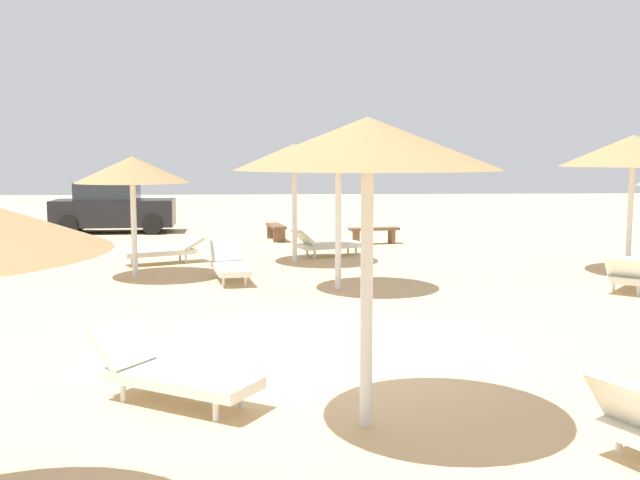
{
  "coord_description": "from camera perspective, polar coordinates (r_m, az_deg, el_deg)",
  "views": [
    {
      "loc": [
        -0.67,
        -8.96,
        2.59
      ],
      "look_at": [
        0.0,
        3.0,
        1.2
      ],
      "focal_mm": 40.75,
      "sensor_mm": 36.0,
      "label": 1
    }
  ],
  "objects": [
    {
      "name": "lounger_4",
      "position": [
        17.94,
        -12.12,
        -0.83
      ],
      "size": [
        2.0,
        1.42,
        0.62
      ],
      "color": "silver",
      "rests_on": "ground"
    },
    {
      "name": "parked_car",
      "position": [
        25.61,
        -15.96,
        2.41
      ],
      "size": [
        4.1,
        2.19,
        1.72
      ],
      "color": "black",
      "rests_on": "ground"
    },
    {
      "name": "parasol_0",
      "position": [
        13.94,
        1.45,
        6.71
      ],
      "size": [
        2.45,
        2.45,
        2.91
      ],
      "color": "silver",
      "rests_on": "ground"
    },
    {
      "name": "bench_0",
      "position": [
        22.4,
        -3.48,
        0.86
      ],
      "size": [
        0.67,
        1.55,
        0.49
      ],
      "color": "brown",
      "rests_on": "ground"
    },
    {
      "name": "parasol_6",
      "position": [
        6.77,
        3.77,
        7.43
      ],
      "size": [
        2.49,
        2.49,
        2.95
      ],
      "color": "silver",
      "rests_on": "ground"
    },
    {
      "name": "bench_1",
      "position": [
        21.46,
        4.26,
        0.6
      ],
      "size": [
        1.55,
        0.67,
        0.49
      ],
      "color": "brown",
      "rests_on": "ground"
    },
    {
      "name": "parasol_1",
      "position": [
        17.61,
        -2.03,
        6.62
      ],
      "size": [
        2.58,
        2.58,
        2.88
      ],
      "color": "silver",
      "rests_on": "ground"
    },
    {
      "name": "lounger_1",
      "position": [
        18.76,
        0.55,
        -0.33
      ],
      "size": [
        1.98,
        1.32,
        0.73
      ],
      "color": "silver",
      "rests_on": "ground"
    },
    {
      "name": "lounger_3",
      "position": [
        15.23,
        23.34,
        -2.49
      ],
      "size": [
        1.7,
        1.84,
        0.77
      ],
      "color": "silver",
      "rests_on": "ground"
    },
    {
      "name": "parasol_4",
      "position": [
        15.91,
        -14.53,
        5.33
      ],
      "size": [
        2.42,
        2.42,
        2.58
      ],
      "color": "silver",
      "rests_on": "ground"
    },
    {
      "name": "lounger_6",
      "position": [
        7.91,
        -11.66,
        -10.18
      ],
      "size": [
        1.93,
        1.52,
        0.76
      ],
      "color": "silver",
      "rests_on": "ground"
    },
    {
      "name": "lounger_0",
      "position": [
        15.24,
        -7.1,
        -1.99
      ],
      "size": [
        0.98,
        1.96,
        0.77
      ],
      "color": "silver",
      "rests_on": "ground"
    },
    {
      "name": "parasol_3",
      "position": [
        17.25,
        23.38,
        6.43
      ],
      "size": [
        3.11,
        3.11,
        3.04
      ],
      "color": "silver",
      "rests_on": "ground"
    },
    {
      "name": "ground_plane",
      "position": [
        9.35,
        1.04,
        -9.47
      ],
      "size": [
        80.0,
        80.0,
        0.0
      ],
      "primitive_type": "plane",
      "color": "#D1B284"
    }
  ]
}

